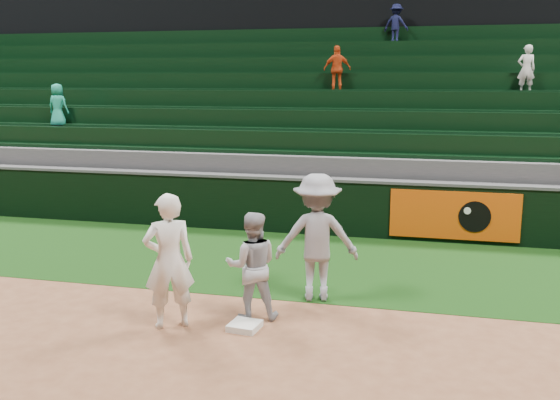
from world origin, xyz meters
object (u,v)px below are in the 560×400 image
object	(u,v)px
first_baseman	(169,261)
baserunner	(252,266)
base_coach	(317,237)
first_base	(245,326)

from	to	relation	value
first_baseman	baserunner	distance (m)	1.17
first_baseman	base_coach	size ratio (longest dim) A/B	0.96
baserunner	base_coach	world-z (taller)	base_coach
first_base	baserunner	size ratio (longest dim) A/B	0.26
first_base	base_coach	world-z (taller)	base_coach
baserunner	base_coach	distance (m)	1.24
baserunner	first_base	bearing A→B (deg)	74.51
first_baseman	base_coach	bearing A→B (deg)	-169.76
first_base	first_baseman	distance (m)	1.36
first_base	base_coach	bearing A→B (deg)	62.05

